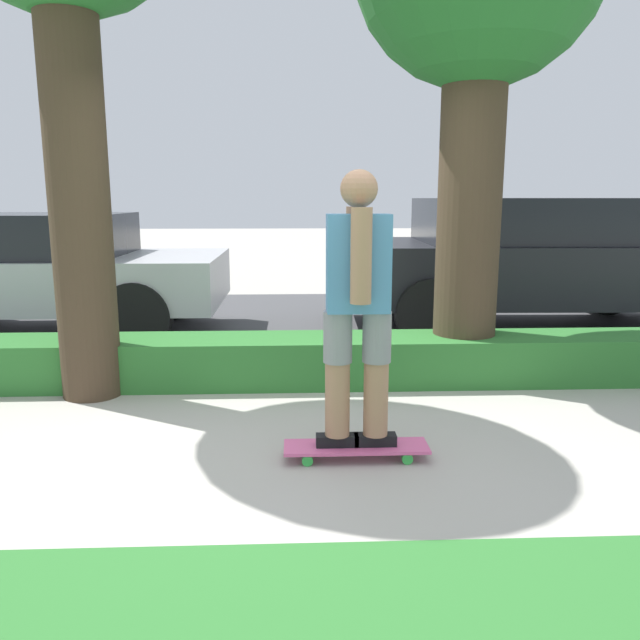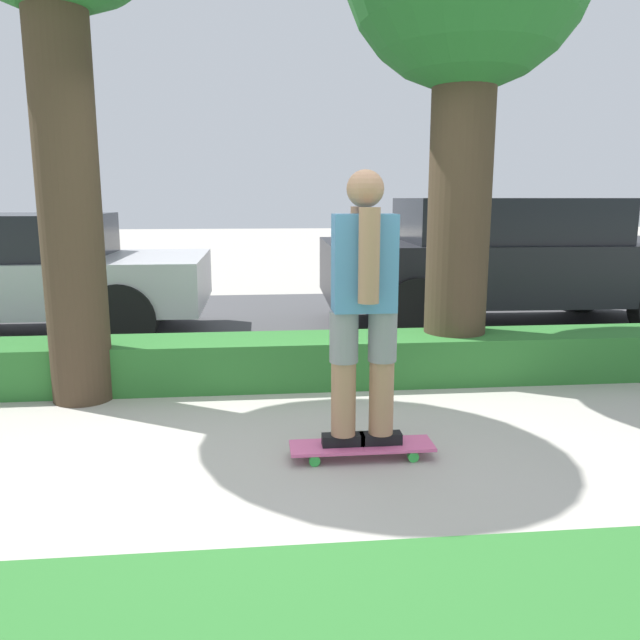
{
  "view_description": "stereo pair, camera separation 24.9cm",
  "coord_description": "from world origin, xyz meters",
  "px_view_note": "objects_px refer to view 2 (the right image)",
  "views": [
    {
      "loc": [
        -0.05,
        -3.64,
        1.58
      ],
      "look_at": [
        0.13,
        0.6,
        0.75
      ],
      "focal_mm": 35.0,
      "sensor_mm": 36.0,
      "label": 1
    },
    {
      "loc": [
        -0.3,
        -3.62,
        1.58
      ],
      "look_at": [
        0.13,
        0.6,
        0.75
      ],
      "focal_mm": 35.0,
      "sensor_mm": 36.0,
      "label": 2
    }
  ],
  "objects_px": {
    "parked_car_front": "(15,272)",
    "parked_car_middle": "(509,259)",
    "skateboard": "(362,447)",
    "skater_person": "(364,303)"
  },
  "relations": [
    {
      "from": "parked_car_front",
      "to": "parked_car_middle",
      "type": "height_order",
      "value": "parked_car_middle"
    },
    {
      "from": "parked_car_front",
      "to": "skateboard",
      "type": "bearing_deg",
      "value": -48.05
    },
    {
      "from": "skateboard",
      "to": "parked_car_middle",
      "type": "height_order",
      "value": "parked_car_middle"
    },
    {
      "from": "skater_person",
      "to": "skateboard",
      "type": "bearing_deg",
      "value": -176.42
    },
    {
      "from": "skateboard",
      "to": "skater_person",
      "type": "relative_size",
      "value": 0.54
    },
    {
      "from": "skater_person",
      "to": "parked_car_front",
      "type": "relative_size",
      "value": 0.4
    },
    {
      "from": "parked_car_front",
      "to": "parked_car_middle",
      "type": "relative_size",
      "value": 0.89
    },
    {
      "from": "skateboard",
      "to": "parked_car_front",
      "type": "relative_size",
      "value": 0.21
    },
    {
      "from": "parked_car_front",
      "to": "parked_car_middle",
      "type": "bearing_deg",
      "value": 1.24
    },
    {
      "from": "parked_car_front",
      "to": "skater_person",
      "type": "bearing_deg",
      "value": -48.05
    }
  ]
}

